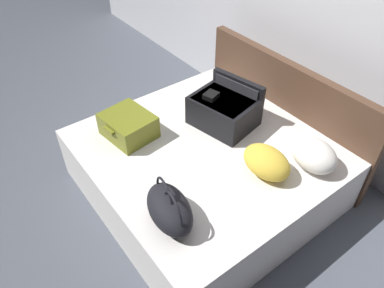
# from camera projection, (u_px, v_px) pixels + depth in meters

# --- Properties ---
(ground_plane) EXTENTS (12.00, 12.00, 0.00)m
(ground_plane) POSITION_uv_depth(u_px,v_px,m) (166.00, 210.00, 3.06)
(ground_plane) COLOR #4C515B
(back_wall) EXTENTS (8.00, 0.10, 2.60)m
(back_wall) POSITION_uv_depth(u_px,v_px,m) (330.00, 8.00, 2.96)
(back_wall) COLOR silver
(back_wall) RESTS_ON ground
(bed) EXTENTS (1.82, 1.74, 0.48)m
(bed) POSITION_uv_depth(u_px,v_px,m) (204.00, 169.00, 3.09)
(bed) COLOR silver
(bed) RESTS_ON ground
(headboard) EXTENTS (1.86, 0.08, 0.92)m
(headboard) POSITION_uv_depth(u_px,v_px,m) (284.00, 109.00, 3.36)
(headboard) COLOR #4C3323
(headboard) RESTS_ON ground
(hard_case_large) EXTENTS (0.57, 0.50, 0.36)m
(hard_case_large) POSITION_uv_depth(u_px,v_px,m) (224.00, 109.00, 3.06)
(hard_case_large) COLOR black
(hard_case_large) RESTS_ON bed
(hard_case_medium) EXTENTS (0.43, 0.39, 0.19)m
(hard_case_medium) POSITION_uv_depth(u_px,v_px,m) (128.00, 125.00, 2.98)
(hard_case_medium) COLOR olive
(hard_case_medium) RESTS_ON bed
(duffel_bag) EXTENTS (0.48, 0.33, 0.29)m
(duffel_bag) POSITION_uv_depth(u_px,v_px,m) (169.00, 208.00, 2.32)
(duffel_bag) COLOR black
(duffel_bag) RESTS_ON bed
(pillow_near_headboard) EXTENTS (0.40, 0.33, 0.21)m
(pillow_near_headboard) POSITION_uv_depth(u_px,v_px,m) (314.00, 155.00, 2.70)
(pillow_near_headboard) COLOR white
(pillow_near_headboard) RESTS_ON bed
(pillow_center_head) EXTENTS (0.39, 0.27, 0.20)m
(pillow_center_head) POSITION_uv_depth(u_px,v_px,m) (267.00, 162.00, 2.65)
(pillow_center_head) COLOR gold
(pillow_center_head) RESTS_ON bed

